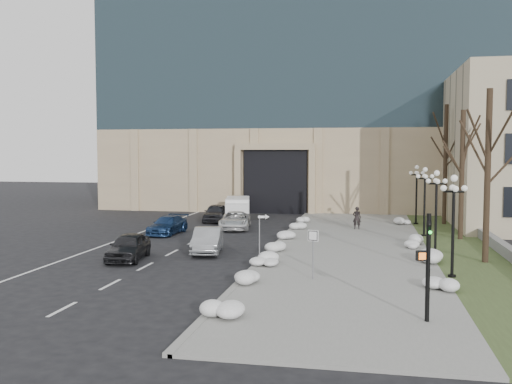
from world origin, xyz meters
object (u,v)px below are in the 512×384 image
lamppost_a (453,212)px  lamppost_b (436,200)px  lamppost_c (425,192)px  car_c (168,225)px  car_a (129,247)px  car_b (208,240)px  lamppost_d (417,187)px  traffic_signal (427,270)px  box_truck (238,209)px  one_way_sign (263,223)px  pedestrian (357,218)px  car_e (216,213)px  keep_sign (313,244)px  car_d (235,220)px

lamppost_a → lamppost_b: (0.00, 6.50, 0.00)m
lamppost_c → car_c: bearing=-174.0°
car_a → car_b: size_ratio=0.97×
lamppost_d → traffic_signal: bearing=-94.0°
car_a → lamppost_c: (16.35, 11.47, 2.35)m
box_truck → traffic_signal: bearing=-76.9°
car_b → one_way_sign: (3.75, -2.95, 1.47)m
pedestrian → lamppost_d: (4.54, 4.07, 2.12)m
car_a → box_truck: box_truck is taller
lamppost_d → car_b: bearing=-130.3°
lamppost_b → lamppost_a: bearing=-90.0°
box_truck → lamppost_b: size_ratio=1.26×
car_c → car_e: (1.45, 7.72, 0.10)m
car_e → car_b: bearing=-81.3°
lamppost_a → car_c: bearing=147.7°
car_e → lamppost_b: 20.50m
car_e → one_way_sign: (7.14, -17.39, 1.46)m
car_c → pedestrian: size_ratio=2.62×
box_truck → keep_sign: 24.25m
car_b → box_truck: bearing=87.0°
car_b → car_c: car_b is taller
lamppost_c → traffic_signal: bearing=-95.2°
pedestrian → keep_sign: keep_sign is taller
car_a → one_way_sign: bearing=-8.3°
car_e → lamppost_d: bearing=-2.3°
one_way_sign → lamppost_b: 10.38m
pedestrian → lamppost_b: size_ratio=0.35×
box_truck → one_way_sign: (5.74, -19.43, 1.31)m
pedestrian → lamppost_c: 5.57m
one_way_sign → traffic_signal: (7.18, -8.87, -0.32)m
one_way_sign → lamppost_a: (9.04, -1.48, 0.89)m
box_truck → car_c: bearing=-117.8°
keep_sign → lamppost_d: bearing=93.2°
car_e → keep_sign: 22.95m
car_d → box_truck: box_truck is taller
car_a → lamppost_c: lamppost_c is taller
pedestrian → car_b: bearing=52.4°
car_a → keep_sign: size_ratio=1.82×
car_c → car_a: bearing=-78.6°
car_c → box_truck: box_truck is taller
pedestrian → traffic_signal: bearing=96.0°
car_a → keep_sign: keep_sign is taller
one_way_sign → lamppost_b: lamppost_b is taller
pedestrian → keep_sign: bearing=83.9°
car_e → lamppost_c: lamppost_c is taller
lamppost_c → lamppost_d: (0.00, 6.50, 0.00)m
car_c → one_way_sign: 13.03m
keep_sign → car_d: bearing=133.6°
traffic_signal → lamppost_b: bearing=68.0°
car_b → car_e: bearing=93.3°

